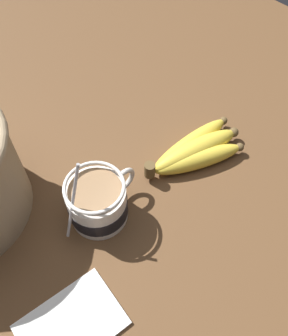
{
  "coord_description": "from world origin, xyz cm",
  "views": [
    {
      "loc": [
        -23.98,
        -30.03,
        60.52
      ],
      "look_at": [
        2.39,
        -3.42,
        6.81
      ],
      "focal_mm": 40.0,
      "sensor_mm": 36.0,
      "label": 1
    }
  ],
  "objects": [
    {
      "name": "napkin",
      "position": [
        -22.78,
        -13.83,
        3.05
      ],
      "size": [
        15.73,
        12.04,
        0.6
      ],
      "color": "white",
      "rests_on": "table"
    },
    {
      "name": "coffee_mug",
      "position": [
        -7.87,
        -2.98,
        6.81
      ],
      "size": [
        15.28,
        9.99,
        16.8
      ],
      "color": "white",
      "rests_on": "table"
    },
    {
      "name": "banana_bunch",
      "position": [
        12.97,
        -6.32,
        4.69
      ],
      "size": [
        21.36,
        11.21,
        4.39
      ],
      "color": "brown",
      "rests_on": "table"
    },
    {
      "name": "table",
      "position": [
        0.0,
        0.0,
        1.38
      ],
      "size": [
        139.1,
        139.1,
        2.75
      ],
      "color": "brown",
      "rests_on": "ground"
    }
  ]
}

